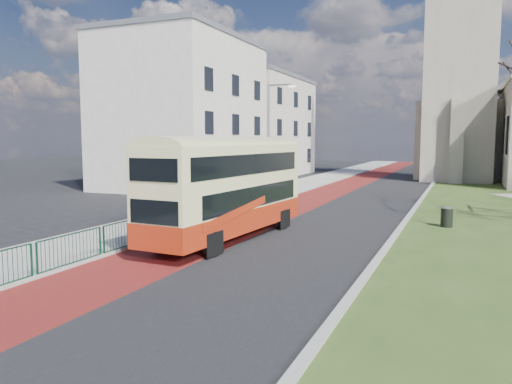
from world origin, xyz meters
The scene contains 12 objects.
ground centered at (0.00, 0.00, 0.00)m, with size 160.00×160.00×0.00m, color black.
road_carriageway centered at (1.50, 20.00, 0.01)m, with size 9.00×120.00×0.01m, color black.
bus_lane centered at (-1.20, 20.00, 0.01)m, with size 3.40×120.00×0.01m, color #591414.
pavement_west centered at (-5.00, 20.00, 0.06)m, with size 4.00×120.00×0.12m, color gray.
kerb_west centered at (-3.00, 20.00, 0.07)m, with size 0.25×120.00×0.13m, color #999993.
kerb_east centered at (6.10, 22.00, 0.07)m, with size 0.25×80.00×0.13m, color #999993.
pedestrian_railing centered at (-2.95, 4.00, 0.55)m, with size 0.07×24.00×1.12m.
street_block_near centered at (-14.00, 22.00, 6.51)m, with size 10.30×14.30×13.00m.
street_block_far centered at (-14.00, 38.00, 5.76)m, with size 10.30×16.30×11.50m.
streetlamp centered at (-4.35, 18.00, 4.59)m, with size 2.13×0.18×8.00m.
bus centered at (-0.21, 2.47, 2.33)m, with size 2.93×9.89×4.08m.
litter_bin centered at (8.04, 8.96, 0.52)m, with size 0.69×0.69×0.95m.
Camera 1 is at (8.68, -15.91, 4.13)m, focal length 35.00 mm.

